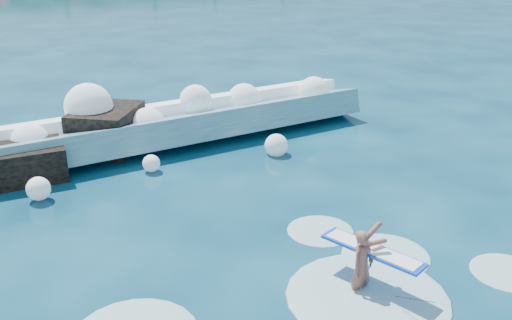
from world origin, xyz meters
name	(u,v)px	position (x,y,z in m)	size (l,w,h in m)	color
ground	(244,253)	(0.00, 0.00, 0.00)	(200.00, 200.00, 0.00)	#082840
breaking_wave	(117,135)	(-0.33, 7.56, 0.53)	(17.48, 2.75, 1.51)	teal
rock_cluster	(7,156)	(-3.62, 7.47, 0.50)	(8.80, 3.54, 1.59)	black
surfer_with_board	(364,263)	(1.35, -2.34, 0.57)	(1.13, 2.79, 1.55)	brown
wave_spray	(102,123)	(-0.77, 7.55, 1.01)	(15.25, 4.59, 2.22)	white
surf_foam	(332,300)	(0.61, -2.32, 0.00)	(9.20, 5.48, 0.16)	silver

